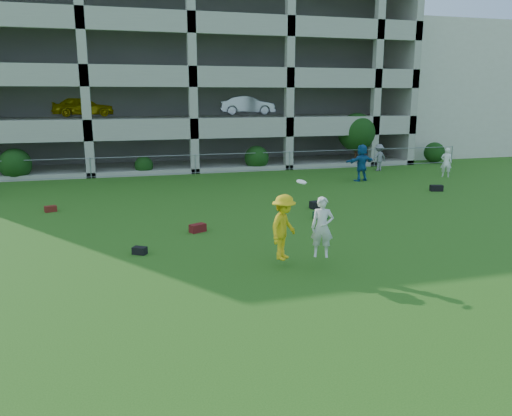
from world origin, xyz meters
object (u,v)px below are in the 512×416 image
object	(u,v)px
bystander_d	(362,163)
bystander_f	(379,157)
crate_d	(315,205)
frisbee_contest	(292,227)
stucco_building	(439,91)
bystander_e	(446,162)
parking_garage	(175,76)

from	to	relation	value
bystander_d	bystander_f	world-z (taller)	bystander_d
crate_d	frisbee_contest	size ratio (longest dim) A/B	0.16
stucco_building	bystander_e	xyz separation A→B (m)	(-9.25, -14.12, -4.15)
bystander_d	parking_garage	xyz separation A→B (m)	(-8.42, 13.68, 5.01)
stucco_building	bystander_f	world-z (taller)	stucco_building
stucco_building	bystander_e	world-z (taller)	stucco_building
bystander_d	crate_d	distance (m)	7.78
bystander_e	parking_garage	distance (m)	20.17
bystander_e	bystander_f	size ratio (longest dim) A/B	1.02
frisbee_contest	bystander_e	bearing A→B (deg)	41.34
stucco_building	bystander_d	distance (m)	20.60
bystander_e	parking_garage	world-z (taller)	parking_garage
bystander_e	crate_d	bearing A→B (deg)	61.29
bystander_f	parking_garage	xyz separation A→B (m)	(-11.28, 10.50, 5.18)
bystander_f	parking_garage	world-z (taller)	parking_garage
bystander_d	frisbee_contest	bearing A→B (deg)	42.02
bystander_f	crate_d	world-z (taller)	bystander_f
bystander_d	parking_garage	bearing A→B (deg)	-71.71
frisbee_contest	bystander_d	bearing A→B (deg)	55.33
crate_d	parking_garage	xyz separation A→B (m)	(-3.28, 19.46, 5.86)
frisbee_contest	parking_garage	xyz separation A→B (m)	(0.13, 26.03, 4.90)
bystander_e	crate_d	world-z (taller)	bystander_e
bystander_f	frisbee_contest	size ratio (longest dim) A/B	0.76
frisbee_contest	bystander_f	bearing A→B (deg)	53.71
bystander_d	crate_d	world-z (taller)	bystander_d
bystander_e	frisbee_contest	bearing A→B (deg)	74.33
crate_d	frisbee_contest	bearing A→B (deg)	-117.39
stucco_building	bystander_d	xyz separation A→B (m)	(-14.59, -13.98, -3.99)
stucco_building	crate_d	distance (m)	28.34
frisbee_contest	parking_garage	distance (m)	26.49
crate_d	parking_garage	distance (m)	20.59
bystander_f	crate_d	distance (m)	12.03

